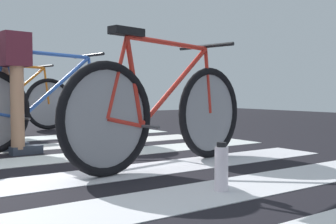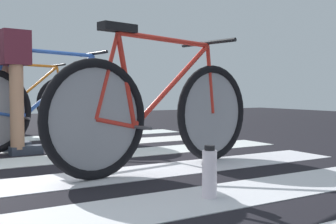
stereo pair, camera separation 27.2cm
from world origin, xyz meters
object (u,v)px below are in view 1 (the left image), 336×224
bicycle_3_of_4 (45,107)px  bicycle_4_of_4 (12,103)px  water_bottle (221,168)px  bicycle_1_of_4 (165,112)px  cyclist_3_of_4 (11,76)px

bicycle_3_of_4 → bicycle_4_of_4: (0.19, 1.93, 0.00)m
water_bottle → bicycle_1_of_4: bearing=77.5°
bicycle_4_of_4 → water_bottle: (0.06, -4.01, -0.26)m
bicycle_1_of_4 → bicycle_4_of_4: bearing=82.7°
bicycle_1_of_4 → bicycle_4_of_4: size_ratio=0.99×
cyclist_3_of_4 → bicycle_3_of_4: bearing=0.0°
bicycle_1_of_4 → bicycle_3_of_4: same height
bicycle_1_of_4 → bicycle_3_of_4: bearing=96.6°
cyclist_3_of_4 → bicycle_4_of_4: (0.50, 1.97, -0.27)m
bicycle_3_of_4 → cyclist_3_of_4: (-0.31, -0.04, 0.27)m
bicycle_3_of_4 → cyclist_3_of_4: 0.41m
bicycle_1_of_4 → bicycle_4_of_4: (-0.23, 3.22, 0.00)m
bicycle_4_of_4 → water_bottle: bearing=-96.5°
bicycle_1_of_4 → cyclist_3_of_4: (-0.73, 1.25, 0.27)m
bicycle_3_of_4 → bicycle_4_of_4: size_ratio=1.00×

